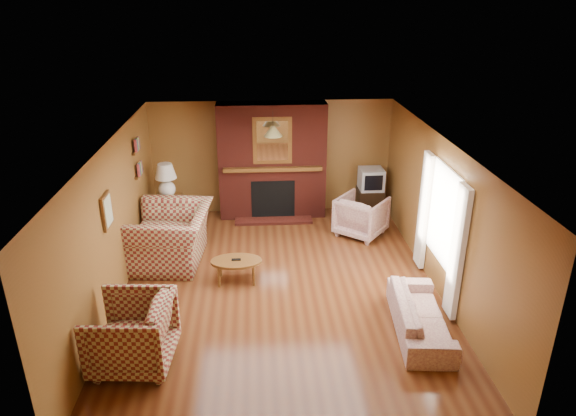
{
  "coord_description": "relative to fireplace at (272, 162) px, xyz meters",
  "views": [
    {
      "loc": [
        -0.34,
        -7.14,
        4.4
      ],
      "look_at": [
        0.17,
        0.6,
        1.14
      ],
      "focal_mm": 32.0,
      "sensor_mm": 36.0,
      "label": 1
    }
  ],
  "objects": [
    {
      "name": "fireplace",
      "position": [
        0.0,
        0.0,
        0.0
      ],
      "size": [
        2.2,
        0.82,
        2.4
      ],
      "color": "#551A12",
      "rests_on": "floor"
    },
    {
      "name": "floral_sofa",
      "position": [
        1.9,
        -4.25,
        -0.93
      ],
      "size": [
        0.84,
        1.78,
        0.5
      ],
      "primitive_type": "imported",
      "rotation": [
        0.0,
        0.0,
        1.47
      ],
      "color": "beige",
      "rests_on": "floor"
    },
    {
      "name": "crt_tv",
      "position": [
        2.05,
        -0.19,
        -0.35
      ],
      "size": [
        0.49,
        0.49,
        0.45
      ],
      "color": "#ACAFB4",
      "rests_on": "tv_stand"
    },
    {
      "name": "tv_stand",
      "position": [
        2.05,
        -0.18,
        -0.88
      ],
      "size": [
        0.58,
        0.54,
        0.6
      ],
      "primitive_type": "cube",
      "rotation": [
        0.0,
        0.0,
        -0.06
      ],
      "color": "black",
      "rests_on": "floor"
    },
    {
      "name": "wall_back",
      "position": [
        0.0,
        0.27,
        0.02
      ],
      "size": [
        6.5,
        0.0,
        6.5
      ],
      "primitive_type": "plane",
      "rotation": [
        1.57,
        0.0,
        0.0
      ],
      "color": "brown",
      "rests_on": "floor"
    },
    {
      "name": "plaid_loveseat",
      "position": [
        -1.85,
        -1.95,
        -0.7
      ],
      "size": [
        1.44,
        1.61,
        0.97
      ],
      "primitive_type": "imported",
      "rotation": [
        0.0,
        0.0,
        -1.66
      ],
      "color": "maroon",
      "rests_on": "floor"
    },
    {
      "name": "side_table",
      "position": [
        -2.1,
        -0.53,
        -0.85
      ],
      "size": [
        0.54,
        0.54,
        0.67
      ],
      "primitive_type": "cube",
      "rotation": [
        0.0,
        0.0,
        -0.09
      ],
      "color": "brown",
      "rests_on": "floor"
    },
    {
      "name": "window_right",
      "position": [
        2.45,
        -3.18,
        -0.06
      ],
      "size": [
        0.1,
        1.85,
        2.0
      ],
      "color": "beige",
      "rests_on": "wall_right"
    },
    {
      "name": "floral_armchair",
      "position": [
        1.69,
        -1.08,
        -0.79
      ],
      "size": [
        1.2,
        1.2,
        0.79
      ],
      "primitive_type": "imported",
      "rotation": [
        0.0,
        0.0,
        2.46
      ],
      "color": "beige",
      "rests_on": "floor"
    },
    {
      "name": "bookshelf",
      "position": [
        -2.44,
        -1.08,
        0.48
      ],
      "size": [
        0.09,
        0.55,
        0.71
      ],
      "color": "brown",
      "rests_on": "wall_left"
    },
    {
      "name": "wall_left",
      "position": [
        -2.5,
        -2.98,
        0.02
      ],
      "size": [
        0.0,
        6.5,
        6.5
      ],
      "primitive_type": "plane",
      "rotation": [
        1.57,
        0.0,
        1.57
      ],
      "color": "brown",
      "rests_on": "floor"
    },
    {
      "name": "ceiling",
      "position": [
        0.0,
        -2.98,
        1.22
      ],
      "size": [
        6.5,
        6.5,
        0.0
      ],
      "primitive_type": "plane",
      "rotation": [
        3.14,
        0.0,
        0.0
      ],
      "color": "white",
      "rests_on": "wall_back"
    },
    {
      "name": "botanical_print",
      "position": [
        -2.47,
        -3.28,
        0.37
      ],
      "size": [
        0.05,
        0.4,
        0.5
      ],
      "color": "brown",
      "rests_on": "wall_left"
    },
    {
      "name": "plaid_armchair",
      "position": [
        -1.95,
        -4.68,
        -0.73
      ],
      "size": [
        1.08,
        1.05,
        0.91
      ],
      "primitive_type": "imported",
      "rotation": [
        0.0,
        0.0,
        -1.65
      ],
      "color": "maroon",
      "rests_on": "floor"
    },
    {
      "name": "wall_front",
      "position": [
        0.0,
        -6.23,
        0.02
      ],
      "size": [
        6.5,
        0.0,
        6.5
      ],
      "primitive_type": "plane",
      "rotation": [
        -1.57,
        0.0,
        0.0
      ],
      "color": "brown",
      "rests_on": "floor"
    },
    {
      "name": "coffee_table",
      "position": [
        -0.7,
        -2.72,
        -0.85
      ],
      "size": [
        0.83,
        0.52,
        0.41
      ],
      "color": "brown",
      "rests_on": "floor"
    },
    {
      "name": "wall_right",
      "position": [
        2.5,
        -2.98,
        0.02
      ],
      "size": [
        0.0,
        6.5,
        6.5
      ],
      "primitive_type": "plane",
      "rotation": [
        1.57,
        0.0,
        -1.57
      ],
      "color": "brown",
      "rests_on": "floor"
    },
    {
      "name": "table_lamp",
      "position": [
        -2.1,
        -0.53,
        -0.13
      ],
      "size": [
        0.42,
        0.42,
        0.69
      ],
      "color": "white",
      "rests_on": "side_table"
    },
    {
      "name": "floor",
      "position": [
        0.0,
        -2.98,
        -1.18
      ],
      "size": [
        6.5,
        6.5,
        0.0
      ],
      "primitive_type": "plane",
      "color": "#4B2310",
      "rests_on": "ground"
    },
    {
      "name": "pendant_light",
      "position": [
        0.0,
        -0.68,
        0.82
      ],
      "size": [
        0.36,
        0.36,
        0.48
      ],
      "color": "black",
      "rests_on": "ceiling"
    }
  ]
}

